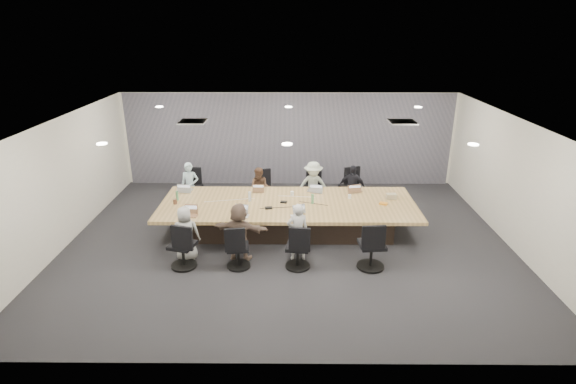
{
  "coord_description": "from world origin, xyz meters",
  "views": [
    {
      "loc": [
        0.07,
        -9.31,
        4.74
      ],
      "look_at": [
        0.0,
        0.4,
        1.05
      ],
      "focal_mm": 28.0,
      "sensor_mm": 36.0,
      "label": 1
    }
  ],
  "objects_px": {
    "person_4": "(186,233)",
    "laptop_6": "(297,216)",
    "bottle_green_left": "(177,196)",
    "chair_5": "(238,250)",
    "person_0": "(190,186)",
    "chair_7": "(372,248)",
    "bottle_clear": "(250,197)",
    "person_6": "(298,232)",
    "chair_6": "(298,250)",
    "chair_0": "(193,191)",
    "laptop_5": "(242,216)",
    "stapler": "(299,210)",
    "chair_4": "(183,249)",
    "laptop_3": "(355,191)",
    "laptop_4": "(191,216)",
    "chair_1": "(261,192)",
    "laptop_1": "(259,190)",
    "person_5": "(239,232)",
    "laptop_0": "(185,190)",
    "person_1": "(260,189)",
    "canvas_bag": "(391,196)",
    "laptop_2": "(314,191)",
    "bottle_green_right": "(313,199)",
    "mug_brown": "(175,202)",
    "person_2": "(313,186)",
    "person_3": "(352,188)",
    "snack_packet": "(383,204)",
    "chair_2": "(312,191)",
    "chair_3": "(350,190)"
  },
  "relations": [
    {
      "from": "chair_4",
      "to": "snack_packet",
      "type": "height_order",
      "value": "chair_4"
    },
    {
      "from": "person_2",
      "to": "chair_5",
      "type": "bearing_deg",
      "value": -121.72
    },
    {
      "from": "person_3",
      "to": "chair_3",
      "type": "bearing_deg",
      "value": 104.55
    },
    {
      "from": "chair_4",
      "to": "canvas_bag",
      "type": "bearing_deg",
      "value": 39.51
    },
    {
      "from": "chair_0",
      "to": "person_5",
      "type": "distance_m",
      "value": 3.45
    },
    {
      "from": "chair_7",
      "to": "laptop_0",
      "type": "distance_m",
      "value": 5.0
    },
    {
      "from": "chair_1",
      "to": "laptop_1",
      "type": "bearing_deg",
      "value": 72.82
    },
    {
      "from": "person_4",
      "to": "laptop_6",
      "type": "distance_m",
      "value": 2.41
    },
    {
      "from": "bottle_green_right",
      "to": "mug_brown",
      "type": "xyz_separation_m",
      "value": [
        -3.23,
        -0.05,
        -0.06
      ]
    },
    {
      "from": "chair_6",
      "to": "person_1",
      "type": "xyz_separation_m",
      "value": [
        -0.96,
        3.05,
        0.19
      ]
    },
    {
      "from": "chair_7",
      "to": "laptop_3",
      "type": "height_order",
      "value": "chair_7"
    },
    {
      "from": "stapler",
      "to": "laptop_3",
      "type": "bearing_deg",
      "value": 18.93
    },
    {
      "from": "laptop_1",
      "to": "bottle_clear",
      "type": "bearing_deg",
      "value": 80.29
    },
    {
      "from": "chair_0",
      "to": "laptop_5",
      "type": "bearing_deg",
      "value": 125.37
    },
    {
      "from": "person_1",
      "to": "laptop_2",
      "type": "distance_m",
      "value": 1.52
    },
    {
      "from": "chair_7",
      "to": "canvas_bag",
      "type": "relative_size",
      "value": 3.74
    },
    {
      "from": "mug_brown",
      "to": "chair_6",
      "type": "bearing_deg",
      "value": -29.47
    },
    {
      "from": "person_0",
      "to": "bottle_green_left",
      "type": "height_order",
      "value": "person_0"
    },
    {
      "from": "chair_1",
      "to": "person_0",
      "type": "xyz_separation_m",
      "value": [
        -1.86,
        -0.35,
        0.29
      ]
    },
    {
      "from": "laptop_6",
      "to": "laptop_2",
      "type": "bearing_deg",
      "value": 59.58
    },
    {
      "from": "chair_5",
      "to": "person_1",
      "type": "bearing_deg",
      "value": 79.2
    },
    {
      "from": "chair_2",
      "to": "chair_0",
      "type": "bearing_deg",
      "value": -11.86
    },
    {
      "from": "chair_5",
      "to": "person_0",
      "type": "distance_m",
      "value": 3.46
    },
    {
      "from": "stapler",
      "to": "person_4",
      "type": "bearing_deg",
      "value": 175.35
    },
    {
      "from": "chair_6",
      "to": "chair_5",
      "type": "bearing_deg",
      "value": -172.42
    },
    {
      "from": "chair_7",
      "to": "bottle_clear",
      "type": "bearing_deg",
      "value": 140.11
    },
    {
      "from": "laptop_4",
      "to": "chair_1",
      "type": "bearing_deg",
      "value": 64.37
    },
    {
      "from": "person_4",
      "to": "bottle_green_left",
      "type": "xyz_separation_m",
      "value": [
        -0.52,
        1.5,
        0.26
      ]
    },
    {
      "from": "bottle_clear",
      "to": "canvas_bag",
      "type": "xyz_separation_m",
      "value": [
        3.4,
        0.19,
        -0.05
      ]
    },
    {
      "from": "person_0",
      "to": "laptop_6",
      "type": "height_order",
      "value": "person_0"
    },
    {
      "from": "laptop_3",
      "to": "person_3",
      "type": "bearing_deg",
      "value": -100.89
    },
    {
      "from": "chair_0",
      "to": "person_1",
      "type": "xyz_separation_m",
      "value": [
        1.86,
        -0.35,
        0.19
      ]
    },
    {
      "from": "person_5",
      "to": "bottle_green_right",
      "type": "relative_size",
      "value": 5.49
    },
    {
      "from": "chair_4",
      "to": "laptop_3",
      "type": "distance_m",
      "value": 4.57
    },
    {
      "from": "laptop_0",
      "to": "person_1",
      "type": "bearing_deg",
      "value": -157.17
    },
    {
      "from": "person_2",
      "to": "laptop_4",
      "type": "distance_m",
      "value": 3.52
    },
    {
      "from": "person_5",
      "to": "mug_brown",
      "type": "height_order",
      "value": "person_5"
    },
    {
      "from": "bottle_green_left",
      "to": "stapler",
      "type": "bearing_deg",
      "value": -12.93
    },
    {
      "from": "bottle_clear",
      "to": "snack_packet",
      "type": "distance_m",
      "value": 3.15
    },
    {
      "from": "chair_6",
      "to": "laptop_6",
      "type": "distance_m",
      "value": 0.97
    },
    {
      "from": "laptop_1",
      "to": "laptop_4",
      "type": "bearing_deg",
      "value": 52.06
    },
    {
      "from": "chair_7",
      "to": "person_5",
      "type": "distance_m",
      "value": 2.74
    },
    {
      "from": "laptop_3",
      "to": "person_4",
      "type": "bearing_deg",
      "value": 18.52
    },
    {
      "from": "bottle_green_right",
      "to": "laptop_3",
      "type": "bearing_deg",
      "value": 37.08
    },
    {
      "from": "person_6",
      "to": "chair_6",
      "type": "bearing_deg",
      "value": 80.9
    },
    {
      "from": "laptop_0",
      "to": "canvas_bag",
      "type": "distance_m",
      "value": 5.13
    },
    {
      "from": "person_1",
      "to": "canvas_bag",
      "type": "relative_size",
      "value": 4.97
    },
    {
      "from": "bottle_clear",
      "to": "stapler",
      "type": "distance_m",
      "value": 1.32
    },
    {
      "from": "canvas_bag",
      "to": "bottle_green_right",
      "type": "bearing_deg",
      "value": -170.68
    },
    {
      "from": "laptop_2",
      "to": "person_4",
      "type": "height_order",
      "value": "person_4"
    }
  ]
}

